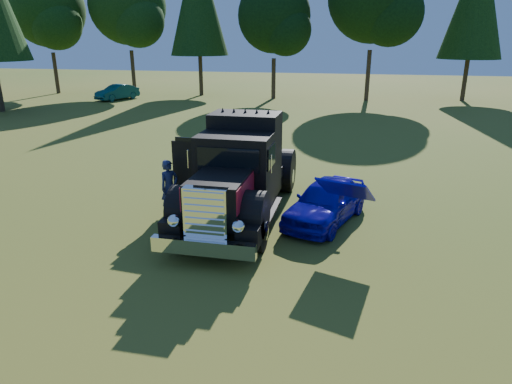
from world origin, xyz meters
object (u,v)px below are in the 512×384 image
object	(u,v)px
spectator_near	(170,188)
distant_teal_car	(117,92)
diamond_t_truck	(238,176)
hotrod_coupe	(326,201)
spectator_far	(196,180)

from	to	relation	value
spectator_near	distant_teal_car	distance (m)	28.52
diamond_t_truck	hotrod_coupe	distance (m)	2.66
spectator_far	hotrod_coupe	bearing A→B (deg)	-42.47
diamond_t_truck	spectator_far	xyz separation A→B (m)	(-1.59, 0.72, -0.44)
diamond_t_truck	spectator_near	xyz separation A→B (m)	(-2.09, -0.21, -0.43)
spectator_near	distant_teal_car	xyz separation A→B (m)	(-14.90, 24.32, -0.21)
hotrod_coupe	spectator_near	world-z (taller)	hotrod_coupe
diamond_t_truck	spectator_near	distance (m)	2.15
spectator_near	distant_teal_car	size ratio (longest dim) A/B	0.44
diamond_t_truck	spectator_far	distance (m)	1.80
hotrod_coupe	distant_teal_car	distance (m)	30.89
diamond_t_truck	distant_teal_car	world-z (taller)	diamond_t_truck
hotrod_coupe	spectator_near	xyz separation A→B (m)	(-4.66, -0.41, 0.22)
spectator_far	distant_teal_car	bearing A→B (deg)	88.03
hotrod_coupe	spectator_far	xyz separation A→B (m)	(-4.16, 0.52, 0.20)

